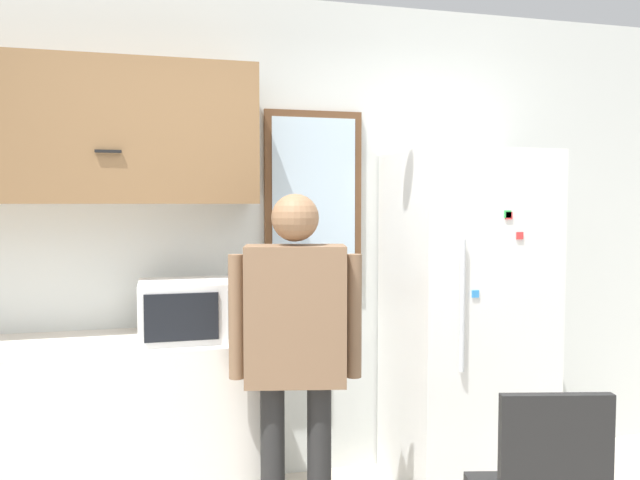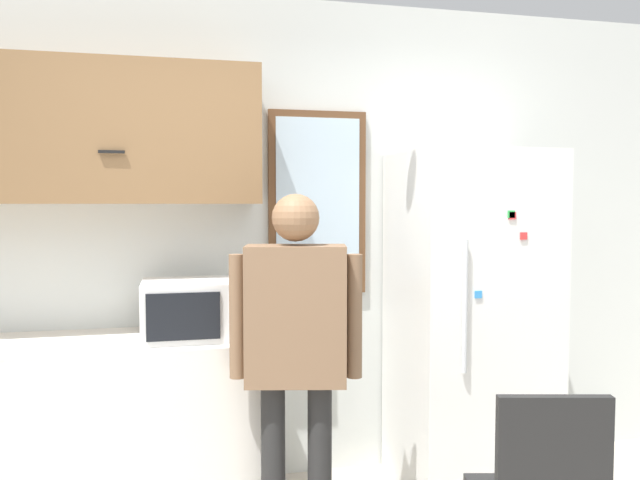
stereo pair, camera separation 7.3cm
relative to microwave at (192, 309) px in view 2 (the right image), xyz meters
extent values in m
cube|color=silver|center=(0.34, 0.37, 0.31)|extent=(6.00, 0.06, 2.70)
cube|color=silver|center=(-0.75, 0.03, -0.59)|extent=(2.21, 0.61, 0.90)
cube|color=olive|center=(-0.75, 0.16, 0.87)|extent=(2.21, 0.35, 0.70)
cube|color=black|center=(-0.36, -0.03, 0.77)|extent=(0.12, 0.01, 0.01)
cube|color=white|center=(0.00, 0.00, 0.00)|extent=(0.48, 0.40, 0.28)
cube|color=black|center=(-0.04, -0.20, 0.00)|extent=(0.34, 0.01, 0.22)
cube|color=#B2B2B2|center=(0.20, -0.20, 0.00)|extent=(0.07, 0.01, 0.23)
cylinder|color=black|center=(0.34, -0.39, -0.66)|extent=(0.11, 0.11, 0.75)
cylinder|color=black|center=(0.55, -0.44, -0.66)|extent=(0.11, 0.11, 0.75)
cube|color=brown|center=(0.45, -0.42, 0.03)|extent=(0.48, 0.31, 0.62)
sphere|color=#8C6647|center=(0.45, -0.42, 0.46)|extent=(0.21, 0.21, 0.21)
cylinder|color=brown|center=(0.19, -0.36, 0.02)|extent=(0.07, 0.07, 0.56)
cylinder|color=brown|center=(0.70, -0.47, 0.02)|extent=(0.07, 0.07, 0.56)
cube|color=white|center=(1.49, -0.03, -0.12)|extent=(0.76, 0.70, 1.84)
cylinder|color=silver|center=(1.28, -0.40, 0.03)|extent=(0.02, 0.02, 0.64)
cube|color=#338CDB|center=(1.36, -0.38, 0.08)|extent=(0.04, 0.01, 0.04)
cube|color=red|center=(1.59, -0.38, 0.36)|extent=(0.04, 0.01, 0.04)
cube|color=green|center=(1.52, -0.38, 0.47)|extent=(0.04, 0.01, 0.04)
cube|color=red|center=(1.53, -0.38, 0.46)|extent=(0.04, 0.01, 0.04)
cube|color=black|center=(1.20, -1.26, -0.37)|extent=(0.40, 0.13, 0.46)
cube|color=brown|center=(0.71, 0.33, 0.53)|extent=(0.56, 0.04, 1.04)
cube|color=silver|center=(0.71, 0.30, 0.53)|extent=(0.48, 0.01, 0.96)
camera|label=1|loc=(-0.14, -3.12, 0.52)|focal=35.00mm
camera|label=2|loc=(-0.07, -3.13, 0.52)|focal=35.00mm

